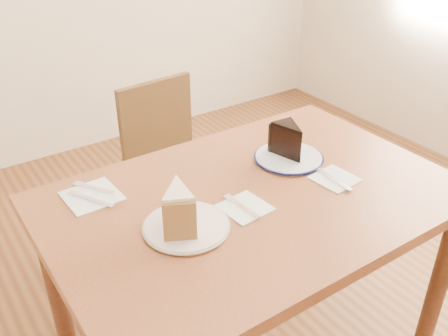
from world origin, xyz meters
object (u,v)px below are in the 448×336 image
Objects in this scene: plate_cream at (187,227)px; plate_navy at (289,158)px; chocolate_cake at (290,143)px; carrot_cake at (178,208)px; table at (253,221)px; chair_far at (176,170)px.

plate_navy is at bearing 15.85° from plate_cream.
plate_navy is at bearing -25.58° from chocolate_cake.
table is at bearing 30.90° from carrot_cake.
chair_far is at bearing 63.65° from plate_cream.
carrot_cake is (-0.02, 0.01, 0.06)m from plate_cream.
plate_navy is 1.92× the size of chocolate_cake.
chocolate_cake is (0.00, -0.00, 0.06)m from plate_navy.
carrot_cake reaches higher than plate_cream.
table is at bearing 7.12° from plate_cream.
plate_navy is 0.06m from chocolate_cake.
plate_navy is at bearing 40.70° from carrot_cake.
carrot_cake is at bearing 17.81° from chocolate_cake.
plate_cream is (-0.35, -0.72, 0.29)m from chair_far.
table is 5.48× the size of plate_navy.
chair_far is 7.21× the size of carrot_cake.
table is 0.72m from chair_far.
chair_far reaches higher than plate_cream.
table is 10.43× the size of carrot_cake.
chair_far is at bearing 81.11° from table.
chair_far is 0.87m from carrot_cake.
chocolate_cake is at bearing 96.38° from chair_far.
plate_cream is 1.94× the size of carrot_cake.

